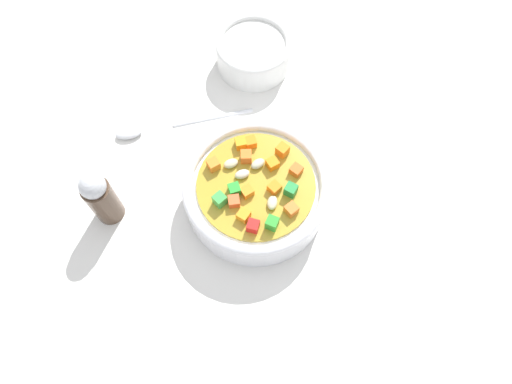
% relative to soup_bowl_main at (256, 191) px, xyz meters
% --- Properties ---
extents(ground_plane, '(1.40, 1.40, 0.02)m').
position_rel_soup_bowl_main_xyz_m(ground_plane, '(0.00, 0.00, -0.04)').
color(ground_plane, silver).
extents(soup_bowl_main, '(0.18, 0.18, 0.06)m').
position_rel_soup_bowl_main_xyz_m(soup_bowl_main, '(0.00, 0.00, 0.00)').
color(soup_bowl_main, white).
rests_on(soup_bowl_main, ground_plane).
extents(spoon, '(0.03, 0.19, 0.01)m').
position_rel_soup_bowl_main_xyz_m(spoon, '(-0.15, -0.09, -0.02)').
color(spoon, silver).
rests_on(spoon, ground_plane).
extents(side_bowl_small, '(0.11, 0.11, 0.05)m').
position_rel_soup_bowl_main_xyz_m(side_bowl_small, '(-0.21, 0.07, -0.01)').
color(side_bowl_small, white).
rests_on(side_bowl_small, ground_plane).
extents(pepper_shaker, '(0.03, 0.03, 0.09)m').
position_rel_soup_bowl_main_xyz_m(pepper_shaker, '(-0.05, -0.18, 0.02)').
color(pepper_shaker, '#4C3828').
rests_on(pepper_shaker, ground_plane).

